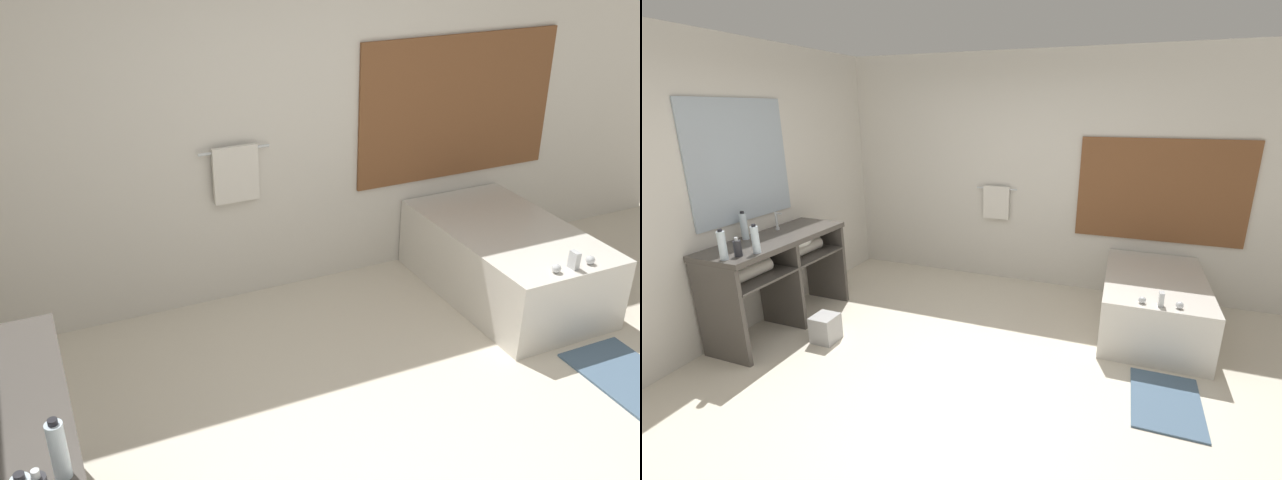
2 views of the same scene
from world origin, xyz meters
TOP-DOWN VIEW (x-y plane):
  - wall_back_with_blinds at (0.05, 2.23)m, footprint 7.40×0.13m
  - vanity_counter at (-1.90, 0.24)m, footprint 0.56×1.41m
  - bathtub at (1.51, 1.43)m, footprint 0.90×1.52m
  - water_bottle_3 at (-1.69, -0.21)m, footprint 0.06×0.06m
  - bath_mat at (1.58, 0.24)m, footprint 0.49×0.73m

SIDE VIEW (x-z plane):
  - bath_mat at x=1.58m, z-range 0.00..0.02m
  - bathtub at x=1.51m, z-range -0.03..0.62m
  - vanity_counter at x=-1.90m, z-range 0.21..1.13m
  - water_bottle_3 at x=-1.69m, z-range 0.91..1.16m
  - wall_back_with_blinds at x=0.05m, z-range -0.01..2.69m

